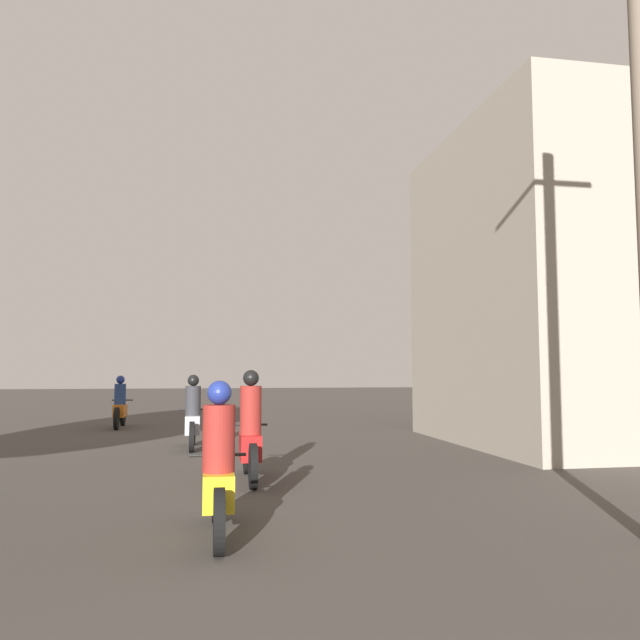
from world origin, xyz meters
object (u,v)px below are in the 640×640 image
at_px(motorcycle_silver, 193,419).
at_px(building_right_near, 573,287).
at_px(motorcycle_yellow, 218,474).
at_px(motorcycle_red, 250,436).
at_px(motorcycle_orange, 120,407).

xyz_separation_m(motorcycle_silver, building_right_near, (8.58, -0.58, 2.95)).
bearing_deg(building_right_near, motorcycle_yellow, -140.89).
bearing_deg(motorcycle_red, motorcycle_orange, 106.34).
relative_size(motorcycle_yellow, motorcycle_orange, 0.93).
bearing_deg(motorcycle_red, building_right_near, 22.94).
bearing_deg(motorcycle_silver, motorcycle_orange, 106.49).
bearing_deg(motorcycle_orange, motorcycle_yellow, -83.59).
height_order(motorcycle_silver, building_right_near, building_right_near).
bearing_deg(motorcycle_silver, motorcycle_red, -83.04).
height_order(motorcycle_yellow, motorcycle_red, motorcycle_red).
relative_size(motorcycle_red, building_right_near, 0.27).
height_order(motorcycle_yellow, motorcycle_silver, motorcycle_silver).
height_order(motorcycle_red, motorcycle_silver, motorcycle_red).
relative_size(motorcycle_red, motorcycle_orange, 0.98).
distance_m(motorcycle_silver, building_right_near, 9.09).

